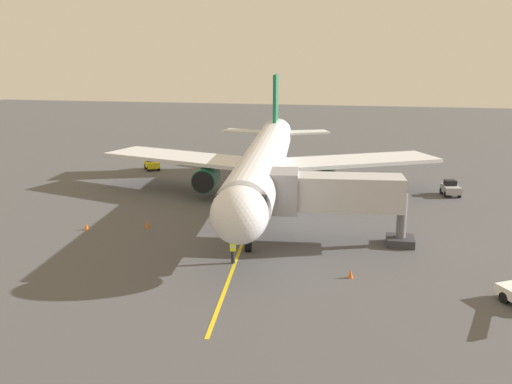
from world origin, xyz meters
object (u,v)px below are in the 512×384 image
tug_portside (451,189)px  safety_cone_nose_right (351,274)px  tug_starboard_side (152,164)px  jet_bridge (325,194)px  ground_crew_marshaller (233,251)px  airplane (265,160)px  safety_cone_nose_left (86,226)px  safety_cone_wing_port (147,224)px

tug_portside → safety_cone_nose_right: bearing=68.7°
tug_starboard_side → safety_cone_nose_right: size_ratio=4.99×
jet_bridge → tug_portside: 20.43m
tug_portside → ground_crew_marshaller: bearing=52.9°
airplane → safety_cone_nose_left: (12.35, 11.52, -3.73)m
tug_portside → safety_cone_nose_right: 24.83m
airplane → safety_cone_nose_right: size_ratio=73.36×
jet_bridge → tug_starboard_side: size_ratio=4.19×
safety_cone_nose_left → jet_bridge: bearing=-177.4°
airplane → safety_cone_wing_port: size_ratio=73.36×
airplane → tug_portside: bearing=-161.0°
safety_cone_nose_left → safety_cone_nose_right: 21.84m
jet_bridge → ground_crew_marshaller: jet_bridge is taller
safety_cone_nose_left → safety_cone_wing_port: (-4.52, -1.57, 0.00)m
jet_bridge → safety_cone_nose_right: (-2.25, 6.36, -3.49)m
ground_crew_marshaller → tug_starboard_side: 33.08m
tug_starboard_side → safety_cone_nose_right: tug_starboard_side is taller
tug_portside → safety_cone_nose_left: tug_portside is taller
jet_bridge → tug_portside: (-11.26, -16.77, -3.06)m
jet_bridge → ground_crew_marshaller: 8.33m
jet_bridge → safety_cone_wing_port: size_ratio=20.93×
jet_bridge → safety_cone_wing_port: 14.80m
ground_crew_marshaller → safety_cone_nose_left: 14.08m
tug_portside → tug_starboard_side: bearing=-9.7°
tug_portside → safety_cone_nose_left: 34.93m
airplane → tug_portside: (-17.79, -6.12, -3.30)m
ground_crew_marshaller → safety_cone_nose_left: (13.30, -4.60, -0.61)m
airplane → ground_crew_marshaller: airplane is taller
tug_portside → safety_cone_nose_left: size_ratio=4.54×
jet_bridge → safety_cone_wing_port: (14.36, -0.70, -3.49)m
jet_bridge → ground_crew_marshaller: bearing=44.4°
airplane → safety_cone_nose_right: bearing=117.3°
tug_portside → safety_cone_nose_right: tug_portside is taller
jet_bridge → airplane: bearing=-58.5°
jet_bridge → ground_crew_marshaller: size_ratio=6.73×
tug_portside → tug_starboard_side: 34.76m
ground_crew_marshaller → tug_starboard_side: bearing=-58.2°
tug_starboard_side → safety_cone_wing_port: (-8.64, 21.95, -0.43)m
safety_cone_nose_left → safety_cone_nose_right: bearing=165.4°
safety_cone_nose_left → safety_cone_nose_right: same height
safety_cone_nose_left → safety_cone_wing_port: bearing=-160.8°
tug_starboard_side → safety_cone_nose_right: 38.47m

